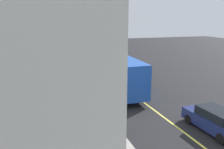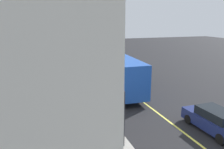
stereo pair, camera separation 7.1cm
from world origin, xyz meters
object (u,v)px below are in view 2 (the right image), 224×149
at_px(bus, 116,70).
at_px(traffic_light, 121,106).
at_px(car_maroon, 115,65).
at_px(pedestrian_near_storefront, 108,117).
at_px(car_navy, 214,120).
at_px(pedestrian_by_curb, 80,88).

bearing_deg(bus, traffic_light, 161.73).
distance_m(car_maroon, pedestrian_near_storefront, 18.23).
xyz_separation_m(bus, car_navy, (-10.53, -2.96, -1.24)).
bearing_deg(car_navy, bus, 15.71).
distance_m(car_navy, pedestrian_by_curb, 10.94).
distance_m(car_maroon, pedestrian_by_curb, 12.59).
bearing_deg(bus, pedestrian_by_curb, 118.02).
bearing_deg(car_navy, pedestrian_by_curb, 40.22).
distance_m(bus, pedestrian_near_storefront, 9.47).
relative_size(bus, pedestrian_by_curb, 6.50).
xyz_separation_m(bus, pedestrian_by_curb, (-2.18, 4.10, -0.80)).
height_order(traffic_light, car_navy, traffic_light).
relative_size(bus, car_maroon, 2.57).
relative_size(car_maroon, pedestrian_by_curb, 2.52).
bearing_deg(pedestrian_by_curb, traffic_light, -175.66).
height_order(car_navy, pedestrian_by_curb, pedestrian_by_curb).
xyz_separation_m(car_maroon, car_navy, (-18.87, -0.17, 0.00)).
bearing_deg(pedestrian_by_curb, pedestrian_near_storefront, -175.89).
xyz_separation_m(car_maroon, pedestrian_near_storefront, (-17.06, 6.42, 0.42)).
distance_m(traffic_light, pedestrian_near_storefront, 2.26).
bearing_deg(car_maroon, traffic_light, 161.63).
relative_size(pedestrian_near_storefront, pedestrian_by_curb, 0.98).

